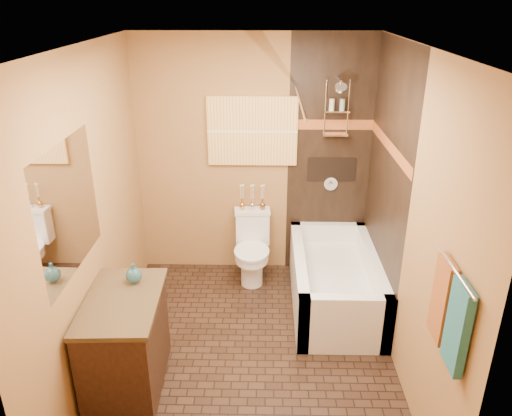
{
  "coord_description": "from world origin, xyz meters",
  "views": [
    {
      "loc": [
        0.12,
        -3.4,
        2.83
      ],
      "look_at": [
        0.05,
        0.4,
        1.18
      ],
      "focal_mm": 35.0,
      "sensor_mm": 36.0,
      "label": 1
    }
  ],
  "objects_px": {
    "sunset_painting": "(252,131)",
    "toilet": "(252,247)",
    "vanity": "(126,343)",
    "bathtub": "(335,285)"
  },
  "relations": [
    {
      "from": "toilet",
      "to": "vanity",
      "type": "xyz_separation_m",
      "value": [
        -0.91,
        -1.59,
        0.02
      ]
    },
    {
      "from": "vanity",
      "to": "sunset_painting",
      "type": "bearing_deg",
      "value": 61.49
    },
    {
      "from": "sunset_painting",
      "to": "bathtub",
      "type": "height_order",
      "value": "sunset_painting"
    },
    {
      "from": "sunset_painting",
      "to": "toilet",
      "type": "bearing_deg",
      "value": -90.0
    },
    {
      "from": "bathtub",
      "to": "toilet",
      "type": "relative_size",
      "value": 2.05
    },
    {
      "from": "sunset_painting",
      "to": "toilet",
      "type": "relative_size",
      "value": 1.23
    },
    {
      "from": "sunset_painting",
      "to": "vanity",
      "type": "distance_m",
      "value": 2.36
    },
    {
      "from": "toilet",
      "to": "vanity",
      "type": "bearing_deg",
      "value": -124.07
    },
    {
      "from": "toilet",
      "to": "vanity",
      "type": "height_order",
      "value": "vanity"
    },
    {
      "from": "sunset_painting",
      "to": "vanity",
      "type": "relative_size",
      "value": 0.99
    }
  ]
}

